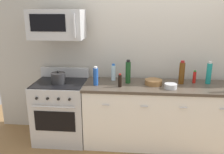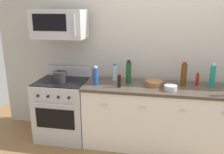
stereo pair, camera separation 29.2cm
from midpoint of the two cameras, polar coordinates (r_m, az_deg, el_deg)
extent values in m
plane|color=olive|center=(3.76, 13.52, -15.69)|extent=(6.36, 6.36, 0.00)
cube|color=#B7B2A8|center=(3.67, 14.62, 6.13)|extent=(5.30, 0.10, 2.70)
cube|color=silver|center=(3.55, 14.00, -9.65)|extent=(2.18, 0.62, 0.88)
cube|color=#473D33|center=(3.38, 14.53, -2.61)|extent=(2.21, 0.65, 0.04)
cube|color=black|center=(3.50, 13.80, -17.41)|extent=(2.18, 0.02, 0.10)
cylinder|color=silver|center=(3.17, 0.70, -6.81)|extent=(0.10, 0.02, 0.02)
cylinder|color=silver|center=(3.13, 9.99, -7.37)|extent=(0.10, 0.02, 0.02)
cylinder|color=silver|center=(3.17, 19.29, -7.73)|extent=(0.10, 0.02, 0.02)
cube|color=#B7BABF|center=(3.73, -9.49, -7.79)|extent=(0.76, 0.64, 0.91)
cube|color=black|center=(3.46, -11.30, -9.99)|extent=(0.58, 0.01, 0.30)
cylinder|color=#B7BABF|center=(3.34, -11.71, -6.68)|extent=(0.61, 0.02, 0.02)
cube|color=#B7BABF|center=(3.81, -8.41, 1.32)|extent=(0.76, 0.06, 0.16)
cube|color=black|center=(3.57, -9.83, -1.02)|extent=(0.73, 0.61, 0.01)
cylinder|color=black|center=(3.41, -15.24, -4.46)|extent=(0.04, 0.02, 0.04)
cylinder|color=black|center=(3.35, -12.88, -4.67)|extent=(0.04, 0.02, 0.04)
cylinder|color=black|center=(3.29, -10.44, -4.88)|extent=(0.04, 0.02, 0.04)
cylinder|color=black|center=(3.24, -7.91, -5.09)|extent=(0.04, 0.02, 0.04)
cube|color=#B7BABF|center=(3.46, -10.23, 12.51)|extent=(0.74, 0.40, 0.40)
cube|color=black|center=(3.30, -12.50, 12.76)|extent=(0.48, 0.01, 0.22)
cube|color=#B7BABF|center=(3.16, -6.45, 12.32)|extent=(0.02, 0.04, 0.30)
cylinder|color=silver|center=(3.52, 3.06, 0.98)|extent=(0.07, 0.07, 0.23)
cylinder|color=blue|center=(3.49, 3.09, 2.97)|extent=(0.04, 0.04, 0.02)
cylinder|color=black|center=(3.23, 4.39, -1.03)|extent=(0.05, 0.05, 0.17)
cylinder|color=maroon|center=(3.20, 4.43, 0.59)|extent=(0.03, 0.03, 0.02)
cylinder|color=#B21914|center=(3.56, 22.20, -0.60)|extent=(0.05, 0.05, 0.17)
cylinder|color=#19721E|center=(3.53, 22.36, 0.83)|extent=(0.03, 0.03, 0.02)
cylinder|color=#19471E|center=(3.38, 6.53, 0.93)|extent=(0.07, 0.07, 0.31)
cylinder|color=black|center=(3.34, 6.63, 3.77)|extent=(0.05, 0.05, 0.03)
cylinder|color=#197F7A|center=(3.57, 25.36, 0.17)|extent=(0.07, 0.07, 0.30)
cylinder|color=beige|center=(3.53, 25.68, 2.72)|extent=(0.05, 0.05, 0.03)
cylinder|color=#1E4CA5|center=(3.31, -1.43, 0.14)|extent=(0.07, 0.07, 0.25)
cylinder|color=silver|center=(3.28, -1.45, 2.41)|extent=(0.05, 0.05, 0.02)
cylinder|color=#59330F|center=(3.46, 19.33, 0.42)|extent=(0.08, 0.08, 0.31)
cylinder|color=maroon|center=(3.42, 19.59, 3.15)|extent=(0.05, 0.05, 0.03)
cylinder|color=#B2B5BA|center=(3.24, 16.55, -2.57)|extent=(0.17, 0.17, 0.07)
torus|color=#B2B5BA|center=(3.23, 16.59, -2.08)|extent=(0.17, 0.17, 0.01)
cylinder|color=#B2B5BA|center=(3.25, 16.51, -3.04)|extent=(0.09, 0.09, 0.01)
cylinder|color=brown|center=(3.37, 12.61, -1.52)|extent=(0.24, 0.24, 0.07)
torus|color=brown|center=(3.36, 12.64, -1.03)|extent=(0.24, 0.24, 0.01)
cylinder|color=brown|center=(3.38, 12.58, -2.01)|extent=(0.13, 0.13, 0.01)
cylinder|color=#262628|center=(3.50, -10.17, 0.04)|extent=(0.20, 0.20, 0.15)
sphere|color=black|center=(3.48, -10.25, 1.50)|extent=(0.04, 0.04, 0.04)
camera|label=1|loc=(0.15, -87.47, 0.74)|focal=37.74mm
camera|label=2|loc=(0.15, 92.53, -0.74)|focal=37.74mm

